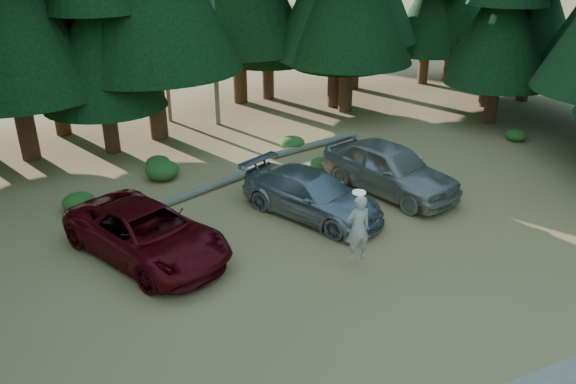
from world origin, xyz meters
name	(u,v)px	position (x,y,z in m)	size (l,w,h in m)	color
ground	(358,276)	(0.00, 0.00, 0.00)	(160.00, 160.00, 0.00)	#B37E4C
forest_belt_north	(200,123)	(0.00, 15.00, 0.00)	(36.00, 7.00, 22.00)	black
snag_back	(161,17)	(-1.20, 16.00, 5.00)	(0.20, 0.20, 10.00)	gray
red_pickup	(147,233)	(-4.95, 3.43, 0.76)	(2.51, 5.45, 1.51)	#60080F
silver_minivan_center	(311,194)	(0.50, 3.83, 0.73)	(2.05, 5.04, 1.46)	#95989C
silver_minivan_right	(389,168)	(3.87, 4.36, 0.90)	(2.13, 5.29, 1.80)	#A7A195
frisbee_player	(358,228)	(0.13, 0.36, 1.27)	(0.73, 0.50, 2.01)	beige
log_left	(204,189)	(-2.20, 7.00, 0.13)	(0.27, 0.27, 3.77)	gray
log_mid	(365,153)	(5.02, 7.76, 0.13)	(0.26, 0.26, 3.21)	gray
log_right	(316,144)	(3.61, 9.52, 0.15)	(0.29, 0.29, 4.57)	gray
shrub_far_left	(79,202)	(-6.43, 7.39, 0.30)	(1.09, 1.09, 0.60)	#295C1B
shrub_left	(158,163)	(-3.19, 9.95, 0.26)	(0.95, 0.95, 0.52)	#295C1B
shrub_center_left	(162,170)	(-3.25, 8.89, 0.35)	(1.27, 1.27, 0.70)	#295C1B
shrub_center_right	(292,143)	(2.59, 9.75, 0.30)	(1.07, 1.07, 0.59)	#295C1B
shrub_right	(321,164)	(2.59, 7.14, 0.25)	(0.90, 0.90, 0.50)	#295C1B
shrub_far_right	(380,150)	(5.39, 7.17, 0.38)	(1.37, 1.37, 0.75)	#295C1B
shrub_edge_east	(516,135)	(12.24, 6.57, 0.26)	(0.93, 0.93, 0.51)	#295C1B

